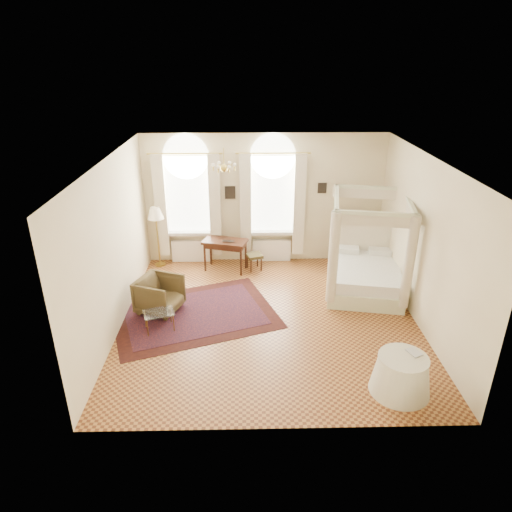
{
  "coord_description": "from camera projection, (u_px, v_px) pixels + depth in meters",
  "views": [
    {
      "loc": [
        -0.45,
        -8.06,
        5.06
      ],
      "look_at": [
        -0.26,
        0.4,
        1.26
      ],
      "focal_mm": 32.0,
      "sensor_mm": 36.0,
      "label": 1
    }
  ],
  "objects": [
    {
      "name": "coffee_table",
      "position": [
        159.0,
        314.0,
        8.94
      ],
      "size": [
        0.68,
        0.57,
        0.4
      ],
      "color": "silver",
      "rests_on": "ground"
    },
    {
      "name": "chandelier",
      "position": [
        224.0,
        167.0,
        9.32
      ],
      "size": [
        0.51,
        0.45,
        0.5
      ],
      "color": "#B3983B",
      "rests_on": "room_walls"
    },
    {
      "name": "canopy_bed",
      "position": [
        365.0,
        271.0,
        10.36
      ],
      "size": [
        2.02,
        2.32,
        2.23
      ],
      "color": "beige",
      "rests_on": "ground"
    },
    {
      "name": "stool",
      "position": [
        254.0,
        257.0,
        11.45
      ],
      "size": [
        0.46,
        0.46,
        0.42
      ],
      "color": "#413A1C",
      "rests_on": "ground"
    },
    {
      "name": "window_right",
      "position": [
        272.0,
        207.0,
        11.45
      ],
      "size": [
        1.62,
        0.27,
        3.29
      ],
      "color": "white",
      "rests_on": "room_walls"
    },
    {
      "name": "room_walls",
      "position": [
        270.0,
        230.0,
        8.62
      ],
      "size": [
        6.0,
        6.0,
        6.0
      ],
      "color": "#FDF0C0",
      "rests_on": "ground"
    },
    {
      "name": "laptop",
      "position": [
        228.0,
        241.0,
        11.21
      ],
      "size": [
        0.32,
        0.23,
        0.02
      ],
      "primitive_type": "imported",
      "rotation": [
        0.0,
        0.0,
        3.04
      ],
      "color": "black",
      "rests_on": "writing_desk"
    },
    {
      "name": "floor_lamp",
      "position": [
        156.0,
        216.0,
        11.3
      ],
      "size": [
        0.4,
        0.4,
        1.57
      ],
      "color": "#B3983B",
      "rests_on": "ground"
    },
    {
      "name": "oriental_rug",
      "position": [
        194.0,
        314.0,
        9.61
      ],
      "size": [
        3.88,
        3.31,
        0.01
      ],
      "color": "#40170F",
      "rests_on": "ground"
    },
    {
      "name": "book",
      "position": [
        410.0,
        354.0,
        7.24
      ],
      "size": [
        0.26,
        0.29,
        0.02
      ],
      "primitive_type": "imported",
      "rotation": [
        0.0,
        0.0,
        0.41
      ],
      "color": "black",
      "rests_on": "side_table"
    },
    {
      "name": "armchair",
      "position": [
        160.0,
        295.0,
        9.6
      ],
      "size": [
        1.08,
        1.07,
        0.77
      ],
      "primitive_type": "imported",
      "rotation": [
        0.0,
        0.0,
        1.2
      ],
      "color": "#43351C",
      "rests_on": "ground"
    },
    {
      "name": "writing_desk",
      "position": [
        225.0,
        245.0,
        11.31
      ],
      "size": [
        1.18,
        0.83,
        0.8
      ],
      "color": "#3C1D10",
      "rests_on": "ground"
    },
    {
      "name": "window_left",
      "position": [
        188.0,
        208.0,
        11.41
      ],
      "size": [
        1.62,
        0.27,
        3.29
      ],
      "color": "white",
      "rests_on": "room_walls"
    },
    {
      "name": "ground",
      "position": [
        269.0,
        319.0,
        9.44
      ],
      "size": [
        6.0,
        6.0,
        0.0
      ],
      "primitive_type": "plane",
      "color": "#AC6E32",
      "rests_on": "ground"
    },
    {
      "name": "nightstand_lamp",
      "position": [
        368.0,
        233.0,
        11.63
      ],
      "size": [
        0.29,
        0.29,
        0.42
      ],
      "color": "#B3983B",
      "rests_on": "nightstand"
    },
    {
      "name": "wall_pictures",
      "position": [
        268.0,
        191.0,
        11.37
      ],
      "size": [
        2.54,
        0.03,
        0.39
      ],
      "color": "black",
      "rests_on": "room_walls"
    },
    {
      "name": "nightstand",
      "position": [
        364.0,
        253.0,
        11.84
      ],
      "size": [
        0.42,
        0.39,
        0.54
      ],
      "primitive_type": "cube",
      "rotation": [
        0.0,
        0.0,
        0.14
      ],
      "color": "#3C1D10",
      "rests_on": "ground"
    },
    {
      "name": "side_table",
      "position": [
        401.0,
        374.0,
        7.32
      ],
      "size": [
        0.97,
        0.97,
        0.66
      ],
      "color": "white",
      "rests_on": "ground"
    }
  ]
}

